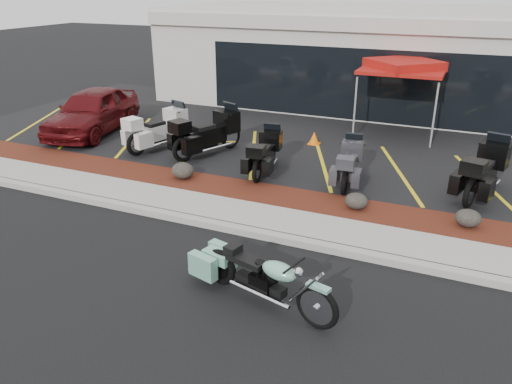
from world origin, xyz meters
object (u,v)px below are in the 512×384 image
at_px(hero_cruiser, 318,301).
at_px(traffic_cone, 314,138).
at_px(parked_car, 92,111).
at_px(popup_canopy, 404,67).
at_px(touring_white, 179,122).

bearing_deg(hero_cruiser, traffic_cone, 122.50).
distance_m(hero_cruiser, traffic_cone, 9.12).
bearing_deg(parked_car, hero_cruiser, -45.73).
bearing_deg(parked_car, traffic_cone, 1.81).
bearing_deg(popup_canopy, hero_cruiser, -87.17).
bearing_deg(hero_cruiser, parked_car, 160.51).
height_order(parked_car, popup_canopy, popup_canopy).
xyz_separation_m(hero_cruiser, touring_white, (-6.80, 7.12, 0.34)).
distance_m(hero_cruiser, touring_white, 9.85).
relative_size(hero_cruiser, touring_white, 1.20).
relative_size(touring_white, popup_canopy, 0.86).
height_order(hero_cruiser, parked_car, parked_car).
xyz_separation_m(parked_car, traffic_cone, (7.42, 1.73, -0.56)).
relative_size(parked_car, traffic_cone, 11.19).
height_order(hero_cruiser, traffic_cone, hero_cruiser).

